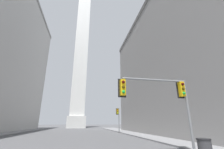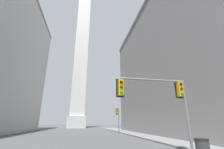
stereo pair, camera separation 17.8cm
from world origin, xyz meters
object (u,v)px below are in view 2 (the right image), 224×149
Objects in this scene: traffic_light_near_right at (162,95)px; traffic_light_mid_right at (118,116)px; obelisk at (82,45)px; trash_bin at (203,148)px.

traffic_light_mid_right is (1.99, 22.67, -0.53)m from traffic_light_near_right.
obelisk is 14.20× the size of traffic_light_near_right.
traffic_light_near_right is 3.88m from trash_bin.
traffic_light_mid_right is (9.63, -31.85, -33.47)m from obelisk.
traffic_light_near_right is 4.98× the size of trash_bin.
trash_bin is at bearing -91.61° from traffic_light_mid_right.
obelisk reaches higher than traffic_light_near_right.
traffic_light_near_right is at bearing 130.09° from trash_bin.
traffic_light_near_right is 1.07× the size of traffic_light_mid_right.
traffic_light_mid_right is at bearing 84.97° from traffic_light_near_right.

